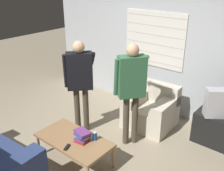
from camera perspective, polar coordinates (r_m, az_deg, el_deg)
ground_plane at (r=4.32m, az=-6.09°, el=-14.12°), size 16.00×16.00×0.00m
wall_back at (r=5.22m, az=9.40°, el=8.20°), size 5.20×0.08×2.55m
armchair_beige at (r=4.87m, az=8.56°, el=-5.19°), size 0.85×0.80×0.76m
coffee_table at (r=3.96m, az=-8.30°, el=-11.83°), size 1.14×0.59×0.39m
tv_stand at (r=4.68m, az=23.06°, el=-8.95°), size 0.88×0.50×0.53m
person_left_standing at (r=4.37m, az=-7.00°, el=1.97°), size 0.49×0.79×1.64m
person_right_standing at (r=4.00m, az=4.25°, el=0.47°), size 0.52×0.77×1.69m
book_stack at (r=3.83m, az=-6.53°, el=-10.85°), size 0.27×0.22×0.15m
soda_can at (r=3.85m, az=-3.74°, el=-10.90°), size 0.07×0.07×0.13m
spare_remote at (r=3.77m, az=-9.78°, el=-13.10°), size 0.09×0.14×0.02m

